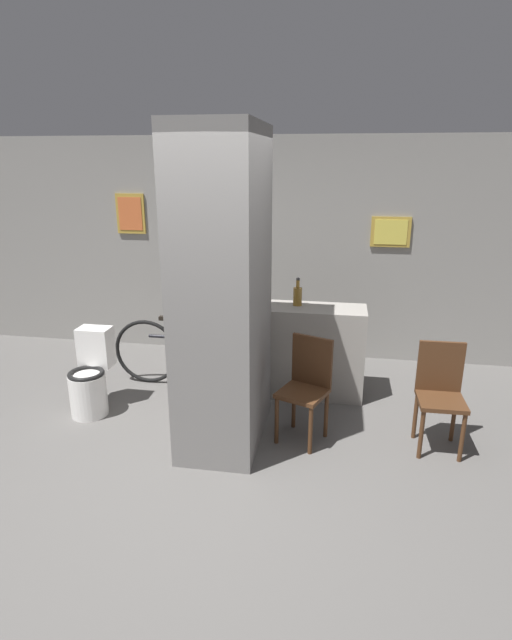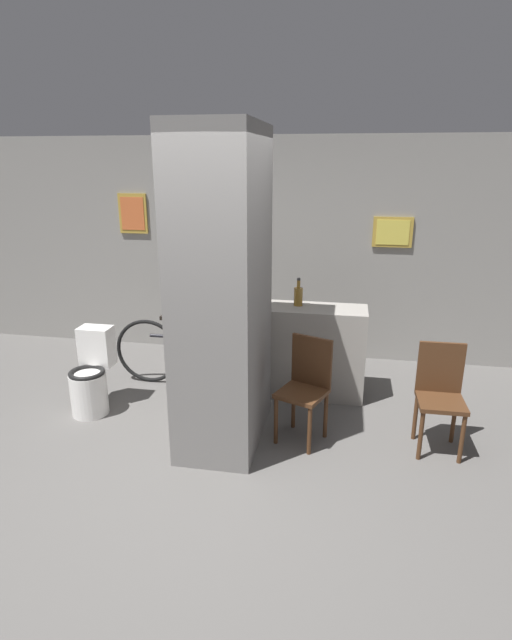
{
  "view_description": "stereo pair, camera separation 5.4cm",
  "coord_description": "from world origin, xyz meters",
  "px_view_note": "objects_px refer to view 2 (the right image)",
  "views": [
    {
      "loc": [
        0.94,
        -3.26,
        2.33
      ],
      "look_at": [
        0.23,
        0.96,
        0.95
      ],
      "focal_mm": 28.0,
      "sensor_mm": 36.0,
      "label": 1
    },
    {
      "loc": [
        1.0,
        -3.25,
        2.33
      ],
      "look_at": [
        0.23,
        0.96,
        0.95
      ],
      "focal_mm": 28.0,
      "sensor_mm": 36.0,
      "label": 2
    }
  ],
  "objects_px": {
    "toilet": "(91,377)",
    "bottle_tall": "(298,295)",
    "chair_by_doorway": "(440,393)",
    "bicycle": "(192,353)",
    "chair_near_pillar": "(306,385)"
  },
  "relations": [
    {
      "from": "toilet",
      "to": "bottle_tall",
      "type": "bearing_deg",
      "value": 22.87
    },
    {
      "from": "toilet",
      "to": "chair_near_pillar",
      "type": "bearing_deg",
      "value": -3.52
    },
    {
      "from": "chair_by_doorway",
      "to": "bicycle",
      "type": "relative_size",
      "value": 0.53
    },
    {
      "from": "chair_by_doorway",
      "to": "bottle_tall",
      "type": "bearing_deg",
      "value": 144.67
    },
    {
      "from": "toilet",
      "to": "bicycle",
      "type": "relative_size",
      "value": 0.47
    },
    {
      "from": "toilet",
      "to": "bottle_tall",
      "type": "distance_m",
      "value": 2.17
    },
    {
      "from": "toilet",
      "to": "chair_by_doorway",
      "type": "xyz_separation_m",
      "value": [
        3.16,
        -0.08,
        0.16
      ]
    },
    {
      "from": "bicycle",
      "to": "bottle_tall",
      "type": "bearing_deg",
      "value": 4.48
    },
    {
      "from": "bottle_tall",
      "to": "toilet",
      "type": "bearing_deg",
      "value": -157.13
    },
    {
      "from": "toilet",
      "to": "chair_near_pillar",
      "type": "height_order",
      "value": "chair_near_pillar"
    },
    {
      "from": "toilet",
      "to": "bicycle",
      "type": "distance_m",
      "value": 1.06
    },
    {
      "from": "chair_by_doorway",
      "to": "bottle_tall",
      "type": "relative_size",
      "value": 3.14
    },
    {
      "from": "chair_by_doorway",
      "to": "bottle_tall",
      "type": "distance_m",
      "value": 1.64
    },
    {
      "from": "toilet",
      "to": "bicycle",
      "type": "bearing_deg",
      "value": 42.18
    },
    {
      "from": "toilet",
      "to": "bicycle",
      "type": "xyz_separation_m",
      "value": [
        0.78,
        0.71,
        0.03
      ]
    }
  ]
}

